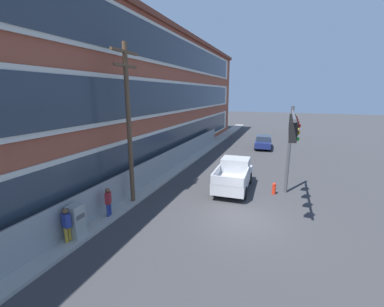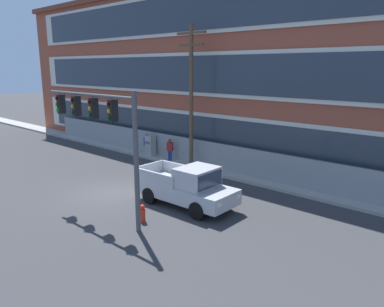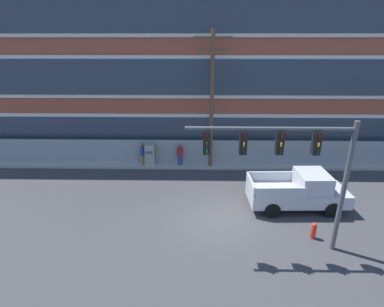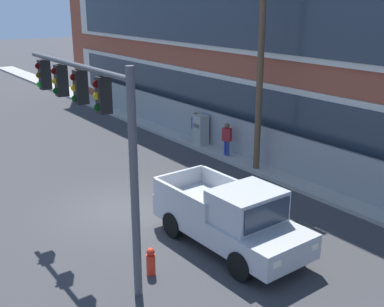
% 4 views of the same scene
% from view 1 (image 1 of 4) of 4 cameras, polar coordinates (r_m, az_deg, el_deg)
% --- Properties ---
extents(ground_plane, '(160.00, 160.00, 0.00)m').
position_cam_1_polar(ground_plane, '(14.00, 11.05, -14.23)').
color(ground_plane, '#38383A').
extents(sidewalk_building_side, '(80.00, 1.62, 0.16)m').
position_cam_1_polar(sidewalk_building_side, '(16.35, -14.09, -9.92)').
color(sidewalk_building_side, '#9E9B93').
rests_on(sidewalk_building_side, ground).
extents(brick_mill_building, '(54.96, 11.67, 12.10)m').
position_cam_1_polar(brick_mill_building, '(22.67, -21.91, 11.47)').
color(brick_mill_building, brown).
rests_on(brick_mill_building, ground).
extents(chain_link_fence, '(37.77, 0.06, 1.85)m').
position_cam_1_polar(chain_link_fence, '(17.39, -11.62, -5.32)').
color(chain_link_fence, gray).
rests_on(chain_link_fence, ground).
extents(traffic_signal_mast, '(6.40, 0.43, 5.64)m').
position_cam_1_polar(traffic_signal_mast, '(15.01, 21.22, 4.09)').
color(traffic_signal_mast, '#4C4C51').
rests_on(traffic_signal_mast, ground).
extents(pickup_truck_silver, '(5.17, 2.24, 2.01)m').
position_cam_1_polar(pickup_truck_silver, '(17.79, 9.29, -4.77)').
color(pickup_truck_silver, '#B2B5BA').
rests_on(pickup_truck_silver, ground).
extents(sedan_navy, '(4.50, 2.05, 1.56)m').
position_cam_1_polar(sedan_navy, '(31.54, 15.56, 2.55)').
color(sedan_navy, navy).
rests_on(sedan_navy, ground).
extents(utility_pole_near_corner, '(2.32, 0.26, 9.02)m').
position_cam_1_polar(utility_pole_near_corner, '(14.75, -13.91, 7.25)').
color(utility_pole_near_corner, brown).
rests_on(utility_pole_near_corner, ground).
extents(electrical_cabinet, '(0.65, 0.56, 1.64)m').
position_cam_1_polar(electrical_cabinet, '(12.85, -24.31, -13.77)').
color(electrical_cabinet, '#939993').
rests_on(electrical_cabinet, ground).
extents(pedestrian_near_cabinet, '(0.46, 0.38, 1.69)m').
position_cam_1_polar(pedestrian_near_cabinet, '(14.15, -18.10, -10.02)').
color(pedestrian_near_cabinet, navy).
rests_on(pedestrian_near_cabinet, ground).
extents(pedestrian_by_fence, '(0.35, 0.45, 1.69)m').
position_cam_1_polar(pedestrian_by_fence, '(12.53, -26.10, -13.89)').
color(pedestrian_by_fence, '#B7932D').
rests_on(pedestrian_by_fence, ground).
extents(fire_hydrant, '(0.24, 0.24, 0.78)m').
position_cam_1_polar(fire_hydrant, '(17.58, 17.75, -7.43)').
color(fire_hydrant, red).
rests_on(fire_hydrant, ground).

